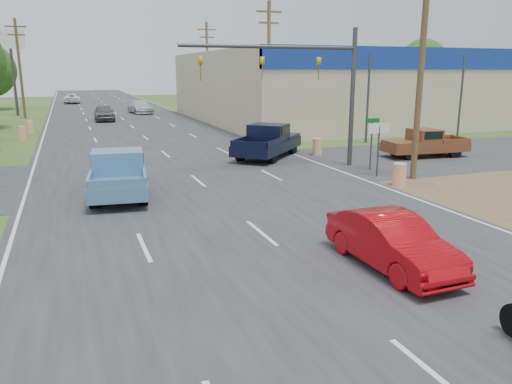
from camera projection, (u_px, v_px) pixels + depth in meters
name	position (u px, v px, depth m)	size (l,w,h in m)	color
ground	(438.00, 379.00, 8.16)	(200.00, 200.00, 0.00)	#304A1D
main_road	(132.00, 127.00, 44.54)	(15.00, 180.00, 0.02)	#2D2D30
cross_road	(188.00, 173.00, 24.53)	(120.00, 10.00, 0.02)	#2D2D30
dirt_verge	(487.00, 190.00, 21.01)	(8.00, 18.00, 0.01)	brown
big_box_store	(428.00, 85.00, 54.61)	(50.00, 28.10, 6.60)	#B7A88C
utility_pole_1	(422.00, 61.00, 21.97)	(2.00, 0.28, 10.00)	#4C3823
utility_pole_2	(269.00, 65.00, 38.34)	(2.00, 0.28, 10.00)	#4C3823
utility_pole_3	(207.00, 67.00, 54.71)	(2.00, 0.28, 10.00)	#4C3823
utility_pole_6	(20.00, 66.00, 50.95)	(2.00, 0.28, 10.00)	#4C3823
tree_3	(423.00, 63.00, 89.13)	(8.40, 8.40, 10.40)	#422D19
tree_5	(245.00, 66.00, 103.40)	(7.98, 7.98, 9.88)	#422D19
barrel_0	(400.00, 175.00, 21.69)	(0.56, 0.56, 1.00)	orange
barrel_1	(317.00, 147.00, 29.55)	(0.56, 0.56, 1.00)	orange
barrel_2	(22.00, 133.00, 36.06)	(0.56, 0.56, 1.00)	orange
barrel_3	(30.00, 127.00, 39.80)	(0.56, 0.56, 1.00)	orange
pole_sign_left_far	(11.00, 49.00, 53.81)	(3.00, 0.35, 9.20)	#3F3F44
lane_sign	(379.00, 137.00, 23.24)	(1.20, 0.08, 2.52)	#3F3F44
street_name_sign	(372.00, 138.00, 24.88)	(0.80, 0.08, 2.61)	#3F3F44
signal_mast	(306.00, 73.00, 24.47)	(9.12, 0.40, 7.00)	#3F3F44
red_convertible	(392.00, 242.00, 12.61)	(1.46, 4.18, 1.38)	#A2070E
blue_pickup	(118.00, 173.00, 19.98)	(2.74, 5.73, 1.83)	black
navy_pickup	(269.00, 141.00, 28.81)	(5.56, 5.74, 1.92)	black
brown_pickup	(424.00, 143.00, 28.90)	(5.02, 2.27, 1.62)	black
distant_car_grey	(104.00, 113.00, 49.54)	(1.86, 4.61, 1.57)	#505155
distant_car_silver	(140.00, 107.00, 58.16)	(2.10, 5.17, 1.50)	silver
distant_car_white	(72.00, 99.00, 75.74)	(2.34, 5.08, 1.41)	white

